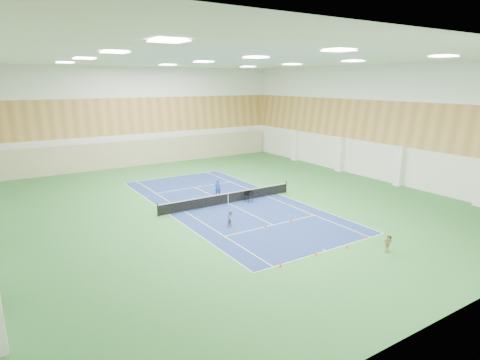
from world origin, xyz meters
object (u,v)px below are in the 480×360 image
(child_court, at_px, (231,219))
(child_apron, at_px, (388,243))
(tennis_net, at_px, (228,197))
(ball_cart, at_px, (249,197))
(coach, at_px, (218,188))

(child_court, bearing_deg, child_apron, -79.05)
(tennis_net, xyz_separation_m, ball_cart, (1.71, -0.65, -0.06))
(child_apron, xyz_separation_m, ball_cart, (-1.37, 13.37, -0.09))
(coach, relative_size, child_court, 1.30)
(coach, xyz_separation_m, child_apron, (2.67, -16.54, -0.20))
(tennis_net, xyz_separation_m, child_apron, (3.07, -14.01, 0.03))
(child_court, xyz_separation_m, child_apron, (5.82, -9.03, -0.02))
(coach, height_order, child_court, coach)
(child_court, height_order, child_apron, child_court)
(tennis_net, relative_size, ball_cart, 13.10)
(coach, relative_size, child_apron, 1.34)
(tennis_net, height_order, coach, coach)
(tennis_net, bearing_deg, child_apron, -77.64)
(coach, relative_size, ball_cart, 1.60)
(child_court, relative_size, ball_cart, 1.24)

